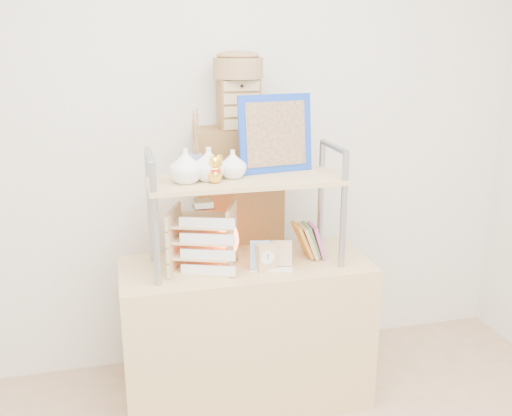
{
  "coord_description": "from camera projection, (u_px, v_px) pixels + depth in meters",
  "views": [
    {
      "loc": [
        -0.57,
        -1.29,
        1.79
      ],
      "look_at": [
        0.05,
        1.2,
        1.03
      ],
      "focal_mm": 40.0,
      "sensor_mm": 36.0,
      "label": 1
    }
  ],
  "objects": [
    {
      "name": "cabinet",
      "position": [
        239.0,
        251.0,
        3.12
      ],
      "size": [
        0.46,
        0.26,
        1.35
      ],
      "primitive_type": "cube",
      "rotation": [
        0.0,
        0.0,
        -0.05
      ],
      "color": "brown",
      "rests_on": "ground"
    },
    {
      "name": "desk",
      "position": [
        246.0,
        333.0,
        2.85
      ],
      "size": [
        1.2,
        0.5,
        0.75
      ],
      "primitive_type": "cube",
      "color": "tan",
      "rests_on": "ground"
    },
    {
      "name": "letter_tray",
      "position": [
        204.0,
        242.0,
        2.65
      ],
      "size": [
        0.34,
        0.34,
        0.33
      ],
      "color": "#DDB884",
      "rests_on": "desk"
    },
    {
      "name": "room_shell",
      "position": [
        304.0,
        71.0,
        1.73
      ],
      "size": [
        3.42,
        3.41,
        2.61
      ],
      "color": "silver",
      "rests_on": "ground"
    },
    {
      "name": "woven_basket",
      "position": [
        238.0,
        68.0,
        2.83
      ],
      "size": [
        0.25,
        0.25,
        0.1
      ],
      "primitive_type": "cylinder",
      "color": "olive",
      "rests_on": "drawer_chest"
    },
    {
      "name": "hutch",
      "position": [
        237.0,
        174.0,
        2.62
      ],
      "size": [
        0.9,
        0.34,
        0.79
      ],
      "color": "#8F959C",
      "rests_on": "desk"
    },
    {
      "name": "salt_lamp",
      "position": [
        226.0,
        240.0,
        2.76
      ],
      "size": [
        0.13,
        0.12,
        0.2
      ],
      "color": "brown",
      "rests_on": "desk"
    },
    {
      "name": "drawer_chest",
      "position": [
        239.0,
        104.0,
        2.87
      ],
      "size": [
        0.2,
        0.16,
        0.25
      ],
      "color": "brown",
      "rests_on": "cabinet"
    },
    {
      "name": "postcard_stand",
      "position": [
        271.0,
        261.0,
        2.66
      ],
      "size": [
        0.21,
        0.1,
        0.14
      ],
      "color": "white",
      "rests_on": "desk"
    },
    {
      "name": "desk_clock",
      "position": [
        267.0,
        257.0,
        2.64
      ],
      "size": [
        0.1,
        0.06,
        0.13
      ],
      "color": "tan",
      "rests_on": "desk"
    }
  ]
}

